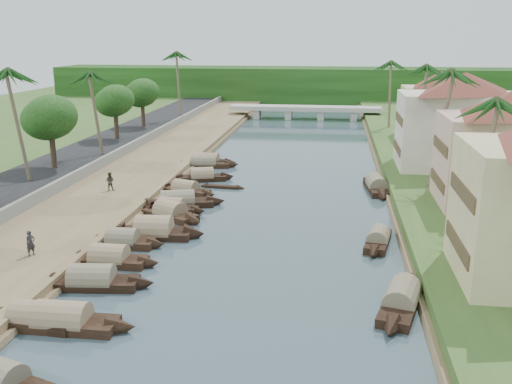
# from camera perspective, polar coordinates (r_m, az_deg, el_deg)

# --- Properties ---
(ground) EXTENTS (220.00, 220.00, 0.00)m
(ground) POSITION_cam_1_polar(r_m,az_deg,el_deg) (38.50, -0.99, -7.68)
(ground) COLOR #374A53
(ground) RESTS_ON ground
(left_bank) EXTENTS (10.00, 180.00, 0.80)m
(left_bank) POSITION_cam_1_polar(r_m,az_deg,el_deg) (60.84, -13.10, 1.00)
(left_bank) COLOR brown
(left_bank) RESTS_ON ground
(right_bank) EXTENTS (16.00, 180.00, 1.20)m
(right_bank) POSITION_cam_1_polar(r_m,az_deg,el_deg) (58.46, 20.94, -0.01)
(right_bank) COLOR #345020
(right_bank) RESTS_ON ground
(road) EXTENTS (8.00, 180.00, 1.40)m
(road) POSITION_cam_1_polar(r_m,az_deg,el_deg) (64.27, -20.22, 1.48)
(road) COLOR black
(road) RESTS_ON ground
(retaining_wall) EXTENTS (0.40, 180.00, 1.10)m
(retaining_wall) POSITION_cam_1_polar(r_m,az_deg,el_deg) (62.23, -16.77, 1.96)
(retaining_wall) COLOR slate
(retaining_wall) RESTS_ON left_bank
(treeline) EXTENTS (120.00, 14.00, 8.00)m
(treeline) POSITION_cam_1_polar(r_m,az_deg,el_deg) (135.57, 5.58, 10.59)
(treeline) COLOR black
(treeline) RESTS_ON ground
(bridge) EXTENTS (28.00, 4.00, 2.40)m
(bridge) POSITION_cam_1_polar(r_m,az_deg,el_deg) (107.97, 4.91, 8.19)
(bridge) COLOR #A3A499
(bridge) RESTS_ON ground
(building_mid) EXTENTS (14.11, 14.11, 9.70)m
(building_mid) POSITION_cam_1_polar(r_m,az_deg,el_deg) (51.88, 24.01, 4.11)
(building_mid) COLOR tan
(building_mid) RESTS_ON right_bank
(building_far) EXTENTS (15.59, 15.59, 10.20)m
(building_far) POSITION_cam_1_polar(r_m,az_deg,el_deg) (65.02, 19.89, 6.77)
(building_far) COLOR white
(building_far) RESTS_ON right_bank
(building_distant) EXTENTS (12.62, 12.62, 9.20)m
(building_distant) POSITION_cam_1_polar(r_m,az_deg,el_deg) (84.76, 17.84, 8.40)
(building_distant) COLOR beige
(building_distant) RESTS_ON right_bank
(sampan_1) EXTENTS (6.68, 1.99, 2.00)m
(sampan_1) POSITION_cam_1_polar(r_m,az_deg,el_deg) (33.45, -21.39, -11.76)
(sampan_1) COLOR black
(sampan_1) RESTS_ON ground
(sampan_2) EXTENTS (8.28, 1.95, 2.18)m
(sampan_2) POSITION_cam_1_polar(r_m,az_deg,el_deg) (32.70, -18.77, -12.13)
(sampan_2) COLOR black
(sampan_2) RESTS_ON ground
(sampan_3) EXTENTS (8.10, 2.46, 2.16)m
(sampan_3) POSITION_cam_1_polar(r_m,az_deg,el_deg) (37.07, -16.08, -8.56)
(sampan_3) COLOR black
(sampan_3) RESTS_ON ground
(sampan_4) EXTENTS (7.23, 1.87, 2.07)m
(sampan_4) POSITION_cam_1_polar(r_m,az_deg,el_deg) (40.22, -14.46, -6.52)
(sampan_4) COLOR black
(sampan_4) RESTS_ON ground
(sampan_5) EXTENTS (8.22, 2.58, 2.55)m
(sampan_5) POSITION_cam_1_polar(r_m,az_deg,el_deg) (44.89, -10.15, -3.93)
(sampan_5) COLOR black
(sampan_5) RESTS_ON ground
(sampan_6) EXTENTS (6.54, 1.78, 1.99)m
(sampan_6) POSITION_cam_1_polar(r_m,az_deg,el_deg) (43.35, -13.19, -4.82)
(sampan_6) COLOR black
(sampan_6) RESTS_ON ground
(sampan_7) EXTENTS (6.62, 2.28, 1.79)m
(sampan_7) POSITION_cam_1_polar(r_m,az_deg,el_deg) (50.96, -8.43, -1.54)
(sampan_7) COLOR black
(sampan_7) RESTS_ON ground
(sampan_8) EXTENTS (7.10, 4.99, 2.22)m
(sampan_8) POSITION_cam_1_polar(r_m,az_deg,el_deg) (49.18, -8.58, -2.15)
(sampan_8) COLOR black
(sampan_8) RESTS_ON ground
(sampan_9) EXTENTS (9.01, 4.28, 2.24)m
(sampan_9) POSITION_cam_1_polar(r_m,az_deg,el_deg) (52.43, -7.83, -1.02)
(sampan_9) COLOR black
(sampan_9) RESTS_ON ground
(sampan_10) EXTENTS (7.05, 3.74, 1.96)m
(sampan_10) POSITION_cam_1_polar(r_m,az_deg,el_deg) (56.55, -7.06, 0.21)
(sampan_10) COLOR black
(sampan_10) RESTS_ON ground
(sampan_11) EXTENTS (7.23, 3.64, 2.06)m
(sampan_11) POSITION_cam_1_polar(r_m,az_deg,el_deg) (61.58, -5.41, 1.52)
(sampan_11) COLOR black
(sampan_11) RESTS_ON ground
(sampan_12) EXTENTS (8.67, 2.83, 2.05)m
(sampan_12) POSITION_cam_1_polar(r_m,az_deg,el_deg) (67.86, -5.26, 2.82)
(sampan_12) COLOR black
(sampan_12) RESTS_ON ground
(sampan_13) EXTENTS (7.03, 1.90, 1.95)m
(sampan_13) POSITION_cam_1_polar(r_m,az_deg,el_deg) (69.47, -4.74, 3.12)
(sampan_13) COLOR black
(sampan_13) RESTS_ON ground
(sampan_14) EXTENTS (3.88, 9.01, 2.16)m
(sampan_14) POSITION_cam_1_polar(r_m,az_deg,el_deg) (34.35, 14.36, -10.40)
(sampan_14) COLOR black
(sampan_14) RESTS_ON ground
(sampan_15) EXTENTS (2.62, 6.91, 1.87)m
(sampan_15) POSITION_cam_1_polar(r_m,az_deg,el_deg) (43.49, 12.11, -4.70)
(sampan_15) COLOR black
(sampan_15) RESTS_ON ground
(sampan_16) EXTENTS (2.52, 9.09, 2.19)m
(sampan_16) POSITION_cam_1_polar(r_m,az_deg,el_deg) (58.80, 11.98, 0.58)
(sampan_16) COLOR black
(sampan_16) RESTS_ON ground
(canoe_1) EXTENTS (5.06, 1.69, 0.81)m
(canoe_1) POSITION_cam_1_polar(r_m,az_deg,el_deg) (37.59, -17.08, -8.82)
(canoe_1) COLOR black
(canoe_1) RESTS_ON ground
(canoe_2) EXTENTS (4.88, 1.09, 0.70)m
(canoe_2) POSITION_cam_1_polar(r_m,az_deg,el_deg) (58.49, -3.41, 0.50)
(canoe_2) COLOR black
(canoe_2) RESTS_ON ground
(palm_1) EXTENTS (3.20, 3.20, 11.00)m
(palm_1) POSITION_cam_1_polar(r_m,az_deg,el_deg) (43.41, 22.04, 8.14)
(palm_1) COLOR #70624B
(palm_1) RESTS_ON ground
(palm_2) EXTENTS (3.20, 3.20, 12.26)m
(palm_2) POSITION_cam_1_polar(r_m,az_deg,el_deg) (55.48, 18.04, 11.11)
(palm_2) COLOR #70624B
(palm_2) RESTS_ON ground
(palm_3) EXTENTS (3.20, 3.20, 11.84)m
(palm_3) POSITION_cam_1_polar(r_m,az_deg,el_deg) (73.82, 16.37, 11.78)
(palm_3) COLOR #70624B
(palm_3) RESTS_ON ground
(palm_5) EXTENTS (3.20, 3.20, 12.06)m
(palm_5) POSITION_cam_1_polar(r_m,az_deg,el_deg) (58.49, -22.88, 10.85)
(palm_5) COLOR #70624B
(palm_5) RESTS_ON ground
(palm_6) EXTENTS (3.20, 3.20, 11.05)m
(palm_6) POSITION_cam_1_polar(r_m,az_deg,el_deg) (69.47, -15.80, 11.18)
(palm_6) COLOR #70624B
(palm_6) RESTS_ON ground
(palm_7) EXTENTS (3.20, 3.20, 11.51)m
(palm_7) POSITION_cam_1_polar(r_m,az_deg,el_deg) (91.80, 13.46, 12.35)
(palm_7) COLOR #70624B
(palm_7) RESTS_ON ground
(palm_8) EXTENTS (3.20, 3.20, 12.49)m
(palm_8) POSITION_cam_1_polar(r_m,az_deg,el_deg) (97.73, -7.81, 13.45)
(palm_8) COLOR #70624B
(palm_8) RESTS_ON ground
(tree_3) EXTENTS (5.34, 5.34, 7.60)m
(tree_3) POSITION_cam_1_polar(r_m,az_deg,el_deg) (63.83, -19.91, 6.93)
(tree_3) COLOR #423126
(tree_3) RESTS_ON ground
(tree_4) EXTENTS (4.82, 4.82, 7.17)m
(tree_4) POSITION_cam_1_polar(r_m,az_deg,el_deg) (80.24, -13.94, 8.78)
(tree_4) COLOR #423126
(tree_4) RESTS_ON ground
(tree_5) EXTENTS (4.88, 4.88, 7.18)m
(tree_5) POSITION_cam_1_polar(r_m,az_deg,el_deg) (90.70, -11.34, 9.63)
(tree_5) COLOR #423126
(tree_5) RESTS_ON ground
(tree_6) EXTENTS (4.66, 4.66, 7.05)m
(tree_6) POSITION_cam_1_polar(r_m,az_deg,el_deg) (69.97, 23.28, 6.88)
(tree_6) COLOR #423126
(tree_6) RESTS_ON ground
(person_near) EXTENTS (0.70, 0.75, 1.73)m
(person_near) POSITION_cam_1_polar(r_m,az_deg,el_deg) (41.13, -21.61, -4.78)
(person_near) COLOR #25232A
(person_near) RESTS_ON left_bank
(person_far) EXTENTS (0.96, 0.79, 1.79)m
(person_far) POSITION_cam_1_polar(r_m,az_deg,el_deg) (56.00, -14.42, 1.05)
(person_far) COLOR #3A3328
(person_far) RESTS_ON left_bank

